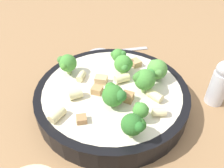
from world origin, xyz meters
TOP-DOWN VIEW (x-y plane):
  - ground_plane at (0.00, 0.00)m, footprint 2.00×2.00m
  - pasta_bowl at (0.00, 0.00)m, footprint 0.29×0.29m
  - broccoli_floret_0 at (0.02, -0.09)m, footprint 0.03×0.03m
  - broccoli_floret_1 at (0.00, -0.12)m, footprint 0.03×0.04m
  - broccoli_floret_2 at (0.05, -0.02)m, footprint 0.05×0.04m
  - broccoli_floret_3 at (0.09, 0.01)m, footprint 0.04×0.04m
  - broccoli_floret_4 at (0.03, 0.04)m, footprint 0.04×0.04m
  - broccoli_floret_5 at (-0.01, -0.04)m, footprint 0.04×0.04m
  - broccoli_floret_6 at (-0.07, 0.07)m, footprint 0.04×0.04m
  - broccoli_floret_7 at (0.03, 0.07)m, footprint 0.03×0.03m
  - rigatoni_0 at (-0.10, -0.05)m, footprint 0.03×0.03m
  - rigatoni_1 at (-0.07, -0.01)m, footprint 0.03×0.02m
  - rigatoni_2 at (0.07, -0.05)m, footprint 0.03×0.03m
  - rigatoni_3 at (-0.05, 0.04)m, footprint 0.02×0.03m
  - rigatoni_4 at (0.06, -0.09)m, footprint 0.02×0.02m
  - rigatoni_5 at (0.02, 0.01)m, footprint 0.03×0.02m
  - chicken_chunk_0 at (-0.02, 0.02)m, footprint 0.03×0.03m
  - chicken_chunk_1 at (-0.07, -0.07)m, footprint 0.02×0.02m
  - chicken_chunk_2 at (-0.03, -0.01)m, footprint 0.03×0.03m
  - chicken_chunk_3 at (0.02, -0.04)m, footprint 0.03×0.03m
  - chicken_chunk_4 at (0.07, 0.06)m, footprint 0.02×0.03m
  - pepper_shaker at (0.20, -0.04)m, footprint 0.03×0.03m
  - spoon at (0.03, 0.19)m, footprint 0.16×0.04m

SIDE VIEW (x-z plane):
  - ground_plane at x=0.00m, z-range 0.00..0.00m
  - spoon at x=0.03m, z-range 0.00..0.01m
  - pasta_bowl at x=0.00m, z-range 0.00..0.04m
  - chicken_chunk_1 at x=-0.07m, z-range 0.04..0.05m
  - chicken_chunk_2 at x=-0.03m, z-range 0.04..0.05m
  - chicken_chunk_4 at x=0.07m, z-range 0.04..0.05m
  - chicken_chunk_0 at x=-0.02m, z-range 0.04..0.05m
  - rigatoni_3 at x=-0.05m, z-range 0.04..0.05m
  - pepper_shaker at x=0.20m, z-range 0.00..0.10m
  - rigatoni_4 at x=0.06m, z-range 0.04..0.06m
  - chicken_chunk_3 at x=0.02m, z-range 0.04..0.06m
  - rigatoni_2 at x=0.07m, z-range 0.04..0.06m
  - rigatoni_0 at x=-0.10m, z-range 0.04..0.06m
  - rigatoni_5 at x=0.02m, z-range 0.04..0.06m
  - rigatoni_1 at x=-0.07m, z-range 0.04..0.06m
  - broccoli_floret_0 at x=0.02m, z-range 0.05..0.08m
  - broccoli_floret_3 at x=0.09m, z-range 0.04..0.08m
  - broccoli_floret_4 at x=0.03m, z-range 0.04..0.09m
  - broccoli_floret_5 at x=-0.01m, z-range 0.04..0.09m
  - broccoli_floret_7 at x=0.03m, z-range 0.05..0.09m
  - broccoli_floret_6 at x=-0.07m, z-range 0.05..0.09m
  - broccoli_floret_1 at x=0.00m, z-range 0.05..0.09m
  - broccoli_floret_2 at x=0.05m, z-range 0.05..0.09m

